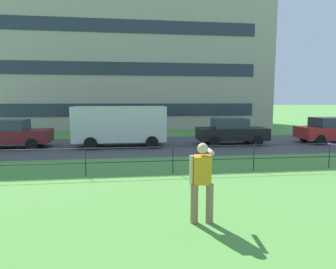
{
  "coord_description": "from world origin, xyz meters",
  "views": [
    {
      "loc": [
        -1.47,
        0.55,
        2.58
      ],
      "look_at": [
        -0.45,
        8.43,
        1.64
      ],
      "focal_mm": 31.12,
      "sensor_mm": 36.0,
      "label": 1
    }
  ],
  "objects": [
    {
      "name": "car_black_far_right",
      "position": [
        4.35,
        16.8,
        0.78
      ],
      "size": [
        4.06,
        1.92,
        1.54
      ],
      "color": "black",
      "rests_on": "ground"
    },
    {
      "name": "car_red_far_left",
      "position": [
        10.59,
        16.67,
        0.78
      ],
      "size": [
        4.02,
        1.86,
        1.54
      ],
      "color": "red",
      "rests_on": "ground"
    },
    {
      "name": "apartment_building_background",
      "position": [
        -1.33,
        31.36,
        8.92
      ],
      "size": [
        26.1,
        11.17,
        17.83
      ],
      "color": "#ADA393",
      "rests_on": "ground"
    },
    {
      "name": "park_fence",
      "position": [
        0.0,
        10.56,
        0.66
      ],
      "size": [
        30.13,
        0.04,
        1.0
      ],
      "color": "#232328",
      "rests_on": "ground"
    },
    {
      "name": "frisbee",
      "position": [
        2.71,
        5.99,
        1.66
      ],
      "size": [
        0.27,
        0.27,
        0.08
      ],
      "color": "purple"
    },
    {
      "name": "car_maroon_left",
      "position": [
        -7.87,
        17.07,
        0.78
      ],
      "size": [
        4.05,
        1.9,
        1.54
      ],
      "color": "maroon",
      "rests_on": "ground"
    },
    {
      "name": "street_strip",
      "position": [
        0.0,
        17.11,
        0.0
      ],
      "size": [
        80.0,
        7.26,
        0.01
      ],
      "primitive_type": "cube",
      "color": "#4C4C51",
      "rests_on": "ground"
    },
    {
      "name": "person_thrower",
      "position": [
        -0.01,
        6.32,
        0.92
      ],
      "size": [
        0.6,
        0.77,
        1.71
      ],
      "color": "#846B4C",
      "rests_on": "ground"
    },
    {
      "name": "panel_van_center",
      "position": [
        -2.03,
        16.85,
        1.27
      ],
      "size": [
        5.01,
        2.12,
        2.24
      ],
      "color": "silver",
      "rests_on": "ground"
    }
  ]
}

